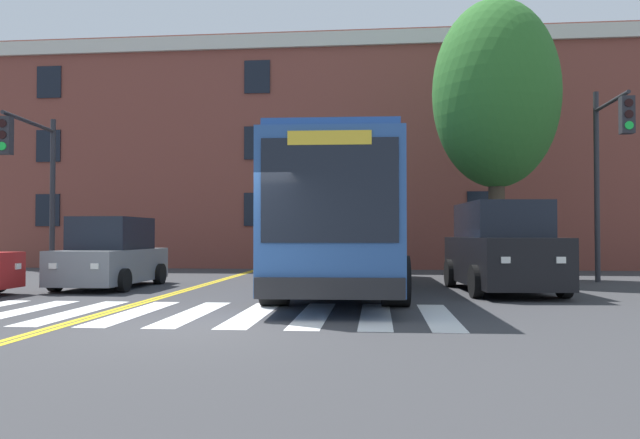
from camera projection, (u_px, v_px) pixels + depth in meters
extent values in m
plane|color=#38383A|center=(205.00, 328.00, 9.71)|extent=(120.00, 120.00, 0.00)
cube|color=white|center=(19.00, 311.00, 11.72)|extent=(0.57, 3.70, 0.01)
cube|color=white|center=(76.00, 312.00, 11.62)|extent=(0.57, 3.70, 0.01)
cube|color=white|center=(134.00, 313.00, 11.52)|extent=(0.57, 3.70, 0.01)
cube|color=white|center=(193.00, 314.00, 11.41)|extent=(0.57, 3.70, 0.01)
cube|color=white|center=(253.00, 314.00, 11.31)|extent=(0.57, 3.70, 0.01)
cube|color=white|center=(314.00, 315.00, 11.21)|extent=(0.57, 3.70, 0.01)
cube|color=white|center=(376.00, 316.00, 11.11)|extent=(0.57, 3.70, 0.01)
cube|color=white|center=(439.00, 316.00, 11.01)|extent=(0.57, 3.70, 0.01)
cube|color=gold|center=(255.00, 270.00, 25.51)|extent=(0.12, 36.00, 0.01)
cube|color=gold|center=(259.00, 270.00, 25.49)|extent=(0.12, 36.00, 0.01)
cube|color=#2D5699|center=(341.00, 220.00, 16.44)|extent=(2.99, 12.22, 2.93)
cube|color=black|center=(390.00, 208.00, 16.37)|extent=(0.42, 11.16, 1.05)
cube|color=black|center=(292.00, 209.00, 16.53)|extent=(0.42, 11.16, 1.05)
cube|color=black|center=(329.00, 190.00, 10.38)|extent=(2.30, 0.11, 1.76)
cube|color=yellow|center=(329.00, 138.00, 10.40)|extent=(1.41, 0.08, 0.24)
cube|color=#232326|center=(329.00, 288.00, 10.32)|extent=(2.51, 0.19, 0.36)
cube|color=#294E89|center=(341.00, 161.00, 16.48)|extent=(2.82, 11.73, 0.16)
cylinder|color=black|center=(395.00, 281.00, 12.58)|extent=(0.60, 1.05, 1.03)
cylinder|color=black|center=(275.00, 280.00, 12.74)|extent=(0.60, 1.05, 1.03)
cylinder|color=black|center=(383.00, 265.00, 19.06)|extent=(0.60, 1.05, 1.03)
cylinder|color=black|center=(304.00, 265.00, 19.22)|extent=(0.60, 1.05, 1.03)
cylinder|color=black|center=(382.00, 263.00, 20.16)|extent=(0.60, 1.05, 1.03)
cylinder|color=black|center=(307.00, 263.00, 20.31)|extent=(0.60, 1.05, 1.03)
cube|color=slate|center=(111.00, 265.00, 17.01)|extent=(1.78, 4.08, 0.88)
cube|color=black|center=(112.00, 233.00, 17.07)|extent=(1.59, 2.25, 0.88)
cube|color=white|center=(95.00, 266.00, 14.91)|extent=(0.20, 0.04, 0.14)
cube|color=white|center=(53.00, 266.00, 15.02)|extent=(0.20, 0.04, 0.14)
cylinder|color=black|center=(123.00, 280.00, 15.66)|extent=(0.22, 0.60, 0.60)
cylinder|color=black|center=(55.00, 280.00, 15.84)|extent=(0.22, 0.60, 0.60)
cylinder|color=black|center=(159.00, 274.00, 18.17)|extent=(0.22, 0.60, 0.60)
cylinder|color=black|center=(100.00, 274.00, 18.35)|extent=(0.22, 0.60, 0.60)
cube|color=black|center=(501.00, 261.00, 15.72)|extent=(2.36, 5.03, 1.17)
cube|color=black|center=(501.00, 220.00, 15.79)|extent=(2.01, 3.17, 0.89)
cube|color=white|center=(561.00, 260.00, 13.25)|extent=(0.20, 0.06, 0.14)
cube|color=white|center=(506.00, 260.00, 13.27)|extent=(0.20, 0.06, 0.14)
cylinder|color=black|center=(564.00, 282.00, 14.18)|extent=(0.28, 0.78, 0.76)
cylinder|color=black|center=(476.00, 281.00, 14.21)|extent=(0.28, 0.78, 0.76)
cylinder|color=black|center=(523.00, 273.00, 17.21)|extent=(0.28, 0.78, 0.76)
cylinder|color=black|center=(450.00, 273.00, 17.24)|extent=(0.28, 0.78, 0.76)
cube|color=tan|center=(334.00, 254.00, 27.17)|extent=(2.26, 4.80, 0.84)
cube|color=black|center=(334.00, 236.00, 27.33)|extent=(1.88, 2.37, 0.75)
cube|color=white|center=(348.00, 254.00, 24.81)|extent=(0.20, 0.06, 0.14)
cube|color=white|center=(320.00, 254.00, 24.83)|extent=(0.20, 0.06, 0.14)
cylinder|color=black|center=(358.00, 262.00, 25.70)|extent=(0.27, 0.68, 0.66)
cylinder|color=black|center=(311.00, 262.00, 25.74)|extent=(0.27, 0.68, 0.66)
cylinder|color=black|center=(355.00, 259.00, 28.59)|extent=(0.27, 0.68, 0.66)
cylinder|color=black|center=(313.00, 259.00, 28.63)|extent=(0.27, 0.68, 0.66)
cube|color=white|center=(18.00, 266.00, 14.90)|extent=(0.04, 0.20, 0.14)
cylinder|color=#28282D|center=(597.00, 187.00, 19.02)|extent=(0.16, 0.16, 5.82)
cylinder|color=#28282D|center=(611.00, 102.00, 17.79)|extent=(0.13, 2.60, 0.11)
cube|color=#28282D|center=(627.00, 115.00, 16.63)|extent=(0.34, 0.28, 1.00)
cylinder|color=black|center=(629.00, 103.00, 16.49)|extent=(0.22, 0.03, 0.22)
cylinder|color=black|center=(629.00, 114.00, 16.48)|extent=(0.22, 0.03, 0.22)
cylinder|color=green|center=(629.00, 125.00, 16.48)|extent=(0.22, 0.03, 0.22)
cylinder|color=#28282D|center=(52.00, 200.00, 19.35)|extent=(0.16, 0.16, 5.04)
cylinder|color=#28282D|center=(30.00, 122.00, 17.86)|extent=(0.41, 3.08, 0.11)
cube|color=#28282D|center=(5.00, 136.00, 16.45)|extent=(0.37, 0.31, 1.00)
cylinder|color=black|center=(2.00, 123.00, 16.31)|extent=(0.22, 0.05, 0.22)
cylinder|color=black|center=(2.00, 135.00, 16.30)|extent=(0.22, 0.05, 0.22)
cylinder|color=green|center=(2.00, 146.00, 16.30)|extent=(0.22, 0.05, 0.22)
cylinder|color=#4C3D2D|center=(497.00, 227.00, 19.75)|extent=(0.51, 0.51, 3.39)
ellipsoid|color=#2D6B28|center=(496.00, 94.00, 19.85)|extent=(5.30, 5.57, 6.00)
cube|color=brown|center=(368.00, 157.00, 28.88)|extent=(34.76, 6.00, 10.04)
cube|color=beige|center=(367.00, 38.00, 25.92)|extent=(34.76, 0.16, 0.60)
cube|color=black|center=(48.00, 210.00, 27.17)|extent=(1.10, 0.06, 1.40)
cube|color=black|center=(257.00, 209.00, 26.26)|extent=(1.10, 0.06, 1.40)
cube|color=black|center=(481.00, 208.00, 25.34)|extent=(1.10, 0.06, 1.40)
cube|color=black|center=(48.00, 146.00, 27.24)|extent=(1.10, 0.06, 1.40)
cube|color=black|center=(257.00, 143.00, 26.32)|extent=(1.10, 0.06, 1.40)
cube|color=black|center=(481.00, 140.00, 25.41)|extent=(1.10, 0.06, 1.40)
cube|color=black|center=(49.00, 82.00, 27.31)|extent=(1.10, 0.06, 1.40)
cube|color=black|center=(257.00, 77.00, 26.39)|extent=(1.10, 0.06, 1.40)
cube|color=black|center=(480.00, 71.00, 25.48)|extent=(1.10, 0.06, 1.40)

